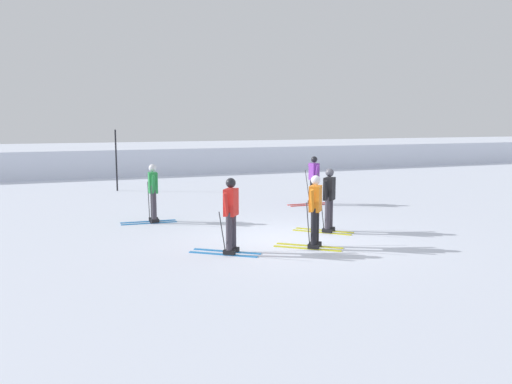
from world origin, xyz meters
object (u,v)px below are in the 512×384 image
(trail_marker_pole, at_px, (116,160))
(skier_orange, at_px, (315,209))
(skier_red, at_px, (231,213))
(skier_black, at_px, (329,198))
(skier_green, at_px, (153,191))
(skier_purple, at_px, (314,179))

(trail_marker_pole, bearing_deg, skier_orange, -75.16)
(skier_orange, relative_size, skier_red, 1.00)
(skier_black, bearing_deg, skier_red, -159.10)
(skier_red, height_order, skier_green, same)
(skier_black, xyz_separation_m, skier_red, (-3.14, -1.20, -0.00))
(skier_orange, xyz_separation_m, skier_green, (-2.95, 4.45, 0.00))
(skier_red, xyz_separation_m, trail_marker_pole, (-1.16, 11.69, 0.37))
(skier_red, xyz_separation_m, skier_green, (-0.96, 4.24, 0.00))
(skier_purple, xyz_separation_m, skier_orange, (-2.93, -5.67, -0.00))
(skier_purple, bearing_deg, skier_black, -112.61)
(skier_orange, bearing_deg, skier_green, 123.57)
(skier_orange, height_order, skier_green, same)
(skier_black, distance_m, trail_marker_pole, 11.34)
(skier_purple, xyz_separation_m, skier_black, (-1.78, -4.27, -0.00))
(skier_red, bearing_deg, skier_green, 102.80)
(skier_purple, relative_size, skier_black, 1.00)
(skier_purple, bearing_deg, trail_marker_pole, 134.35)
(skier_orange, bearing_deg, skier_black, 50.63)
(skier_orange, relative_size, skier_green, 1.00)
(skier_purple, bearing_deg, skier_green, -168.25)
(skier_orange, relative_size, trail_marker_pole, 0.66)
(skier_green, bearing_deg, skier_red, -77.20)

